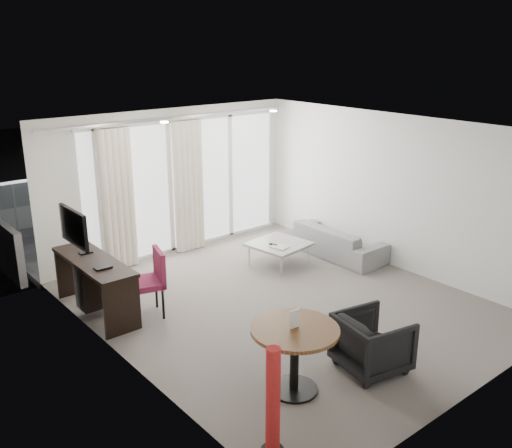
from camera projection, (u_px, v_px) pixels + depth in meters
floor at (282, 304)px, 8.43m from camera, size 5.00×6.00×0.00m
ceiling at (284, 128)px, 7.63m from camera, size 5.00×6.00×0.00m
wall_left at (121, 263)px, 6.52m from camera, size 0.00×6.00×2.60m
wall_right at (394, 192)px, 9.54m from camera, size 0.00×6.00×2.60m
wall_front at (479, 290)px, 5.83m from camera, size 5.00×0.00×2.60m
window_panel at (186, 184)px, 10.43m from camera, size 4.00×0.02×2.38m
window_frame at (186, 185)px, 10.42m from camera, size 4.10×0.06×2.44m
curtain_left at (117, 200)px, 9.44m from camera, size 0.60×0.20×2.38m
curtain_right at (189, 187)px, 10.28m from camera, size 0.60×0.20×2.38m
curtain_track at (174, 118)px, 9.74m from camera, size 4.80×0.04×0.04m
downlight_a at (164, 122)px, 8.26m from camera, size 0.12×0.12×0.02m
downlight_b at (273, 111)px, 9.53m from camera, size 0.12×0.12×0.02m
desk at (96, 287)px, 8.06m from camera, size 0.54×1.72×0.80m
tv at (74, 227)px, 7.60m from camera, size 0.05×0.80×0.50m
desk_chair at (145, 284)px, 7.95m from camera, size 0.64×0.62×0.96m
round_table at (294, 360)px, 6.26m from camera, size 1.05×1.05×0.78m
menu_card at (294, 332)px, 6.17m from camera, size 0.12×0.03×0.21m
red_lamp at (273, 401)px, 5.27m from camera, size 0.26×0.26×1.11m
tub_armchair at (372, 343)px, 6.69m from camera, size 0.89×0.87×0.69m
coffee_table at (279, 254)px, 9.85m from camera, size 1.00×1.00×0.40m
remote at (273, 247)px, 9.70m from camera, size 0.07×0.15×0.02m
magazine at (279, 250)px, 9.60m from camera, size 0.26×0.30×0.01m
sofa at (336, 240)px, 10.28m from camera, size 0.74×1.90×0.56m
terrace_slab at (149, 229)px, 11.94m from camera, size 5.60×3.00×0.12m
rattan_chair_a at (167, 212)px, 11.45m from camera, size 0.69×0.69×0.87m
rattan_chair_b at (226, 192)px, 13.15m from camera, size 0.62×0.62×0.76m
rattan_table at (229, 214)px, 11.95m from camera, size 0.52×0.52×0.49m
balustrade at (116, 190)px, 12.83m from camera, size 5.50×0.06×1.05m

